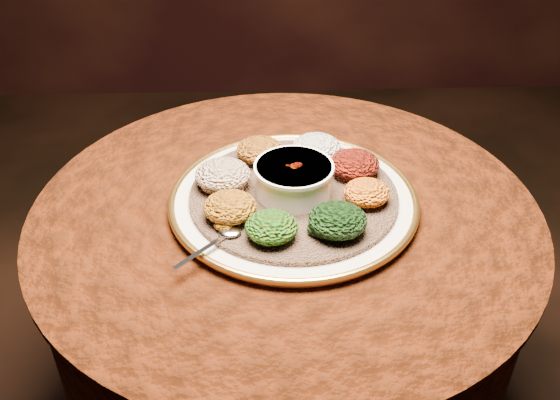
{
  "coord_description": "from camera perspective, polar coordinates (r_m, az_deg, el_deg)",
  "views": [
    {
      "loc": [
        -0.04,
        -0.94,
        1.44
      ],
      "look_at": [
        -0.01,
        -0.01,
        0.76
      ],
      "focal_mm": 40.0,
      "sensor_mm": 36.0,
      "label": 1
    }
  ],
  "objects": [
    {
      "name": "injera",
      "position": [
        1.17,
        1.24,
        0.43
      ],
      "size": [
        0.5,
        0.5,
        0.01
      ],
      "primitive_type": "cylinder",
      "rotation": [
        0.0,
        0.0,
        -0.36
      ],
      "color": "brown",
      "rests_on": "platter"
    },
    {
      "name": "portion_tikil",
      "position": [
        1.14,
        7.94,
        0.69
      ],
      "size": [
        0.08,
        0.08,
        0.04
      ],
      "primitive_type": "ellipsoid",
      "color": "#B2710E",
      "rests_on": "injera"
    },
    {
      "name": "portion_kik",
      "position": [
        1.1,
        -4.6,
        -0.63
      ],
      "size": [
        0.09,
        0.09,
        0.05
      ],
      "primitive_type": "ellipsoid",
      "color": "#A65A0E",
      "rests_on": "injera"
    },
    {
      "name": "stew_bowl",
      "position": [
        1.14,
        1.27,
        2.08
      ],
      "size": [
        0.15,
        0.15,
        0.06
      ],
      "color": "white",
      "rests_on": "injera"
    },
    {
      "name": "portion_ayib",
      "position": [
        1.26,
        3.34,
        4.83
      ],
      "size": [
        0.1,
        0.09,
        0.05
      ],
      "primitive_type": "ellipsoid",
      "color": "silver",
      "rests_on": "injera"
    },
    {
      "name": "portion_shiro",
      "position": [
        1.25,
        -1.86,
        4.59
      ],
      "size": [
        0.09,
        0.09,
        0.05
      ],
      "primitive_type": "ellipsoid",
      "color": "#925111",
      "rests_on": "injera"
    },
    {
      "name": "portion_timatim",
      "position": [
        1.18,
        -5.25,
        2.31
      ],
      "size": [
        0.11,
        0.1,
        0.05
      ],
      "primitive_type": "ellipsoid",
      "color": "maroon",
      "rests_on": "injera"
    },
    {
      "name": "portion_gomen",
      "position": [
        1.06,
        5.3,
        -1.85
      ],
      "size": [
        0.1,
        0.1,
        0.05
      ],
      "primitive_type": "ellipsoid",
      "color": "black",
      "rests_on": "injera"
    },
    {
      "name": "spoon",
      "position": [
        1.06,
        -5.02,
        -3.23
      ],
      "size": [
        0.11,
        0.11,
        0.01
      ],
      "rotation": [
        0.0,
        0.0,
        -2.34
      ],
      "color": "silver",
      "rests_on": "injera"
    },
    {
      "name": "table",
      "position": [
        1.29,
        0.45,
        -7.03
      ],
      "size": [
        0.96,
        0.96,
        0.73
      ],
      "color": "black",
      "rests_on": "ground"
    },
    {
      "name": "portion_mixveg",
      "position": [
        1.05,
        -0.78,
        -2.48
      ],
      "size": [
        0.09,
        0.09,
        0.04
      ],
      "primitive_type": "ellipsoid",
      "color": "#B0300B",
      "rests_on": "injera"
    },
    {
      "name": "platter",
      "position": [
        1.17,
        1.24,
        -0.0
      ],
      "size": [
        0.58,
        0.58,
        0.02
      ],
      "rotation": [
        0.0,
        0.0,
        -0.35
      ],
      "color": "silver",
      "rests_on": "table"
    },
    {
      "name": "portion_kitfo",
      "position": [
        1.21,
        6.82,
        3.28
      ],
      "size": [
        0.1,
        0.09,
        0.05
      ],
      "primitive_type": "ellipsoid",
      "color": "black",
      "rests_on": "injera"
    }
  ]
}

